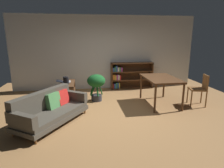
{
  "coord_description": "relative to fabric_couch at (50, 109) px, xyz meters",
  "views": [
    {
      "loc": [
        -0.84,
        -4.56,
        1.96
      ],
      "look_at": [
        -0.15,
        0.06,
        0.8
      ],
      "focal_mm": 31.04,
      "sensor_mm": 36.0,
      "label": 1
    }
  ],
  "objects": [
    {
      "name": "dining_chair_near",
      "position": [
        4.07,
        0.57,
        0.18
      ],
      "size": [
        0.52,
        0.49,
        0.9
      ],
      "color": "brown",
      "rests_on": "ground_plane"
    },
    {
      "name": "dining_table",
      "position": [
        2.98,
        0.83,
        0.38
      ],
      "size": [
        0.87,
        1.35,
        0.8
      ],
      "color": "#56351E",
      "rests_on": "ground_plane"
    },
    {
      "name": "back_wall_panel",
      "position": [
        1.62,
        2.93,
        1.01
      ],
      "size": [
        6.8,
        0.1,
        2.7
      ],
      "primitive_type": "cube",
      "color": "silver",
      "rests_on": "ground_plane"
    },
    {
      "name": "bookshelf",
      "position": [
        2.49,
        2.75,
        0.15
      ],
      "size": [
        1.6,
        0.31,
        0.99
      ],
      "color": "#56351E",
      "rests_on": "ground_plane"
    },
    {
      "name": "media_console",
      "position": [
        0.28,
        1.68,
        -0.07
      ],
      "size": [
        0.43,
        1.09,
        0.53
      ],
      "color": "#56351E",
      "rests_on": "ground_plane"
    },
    {
      "name": "potted_floor_plant",
      "position": [
        1.16,
        1.41,
        0.22
      ],
      "size": [
        0.55,
        0.55,
        0.83
      ],
      "color": "#333338",
      "rests_on": "ground_plane"
    },
    {
      "name": "ground_plane",
      "position": [
        1.62,
        0.23,
        -0.34
      ],
      "size": [
        8.16,
        8.16,
        0.0
      ],
      "primitive_type": "plane",
      "color": "#9E7042"
    },
    {
      "name": "fabric_couch",
      "position": [
        0.0,
        0.0,
        0.0
      ],
      "size": [
        1.63,
        1.91,
        0.73
      ],
      "color": "brown",
      "rests_on": "ground_plane"
    },
    {
      "name": "desk_speaker",
      "position": [
        0.26,
        1.48,
        0.32
      ],
      "size": [
        0.17,
        0.17,
        0.24
      ],
      "color": "black",
      "rests_on": "media_console"
    },
    {
      "name": "open_laptop",
      "position": [
        0.17,
        1.81,
        0.22
      ],
      "size": [
        0.45,
        0.31,
        0.07
      ],
      "color": "silver",
      "rests_on": "media_console"
    }
  ]
}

